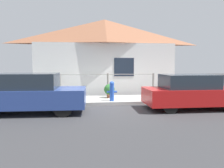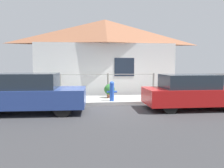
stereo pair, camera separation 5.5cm
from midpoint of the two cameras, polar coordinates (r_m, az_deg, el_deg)
The scene contains 9 objects.
ground_plane at distance 9.40m, azimuth 0.26°, elevation -5.64°, with size 60.00×60.00×0.00m, color #38383A.
sidewalk at distance 10.40m, azimuth -0.41°, elevation -4.18°, with size 24.00×2.07×0.14m.
house at distance 13.04m, azimuth -1.70°, elevation 12.56°, with size 8.18×2.23×4.37m.
fence at distance 11.18m, azimuth -0.89°, elevation 0.13°, with size 4.90×0.10×1.15m.
car_left at distance 8.40m, azimuth -20.25°, elevation -2.31°, with size 3.86×1.75×1.44m.
car_right at distance 9.12m, azimuth 20.03°, elevation -2.01°, with size 3.68×1.64×1.37m.
fire_hydrant at distance 9.63m, azimuth 0.14°, elevation -1.75°, with size 0.45×0.20×0.88m.
potted_plant_near_hydrant at distance 10.55m, azimuth -0.51°, elevation -1.56°, with size 0.52×0.52×0.67m.
potted_plant_by_fence at distance 10.97m, azimuth -14.15°, elevation -1.58°, with size 0.50×0.50×0.64m.
Camera 2 is at (-1.07, -9.18, 1.76)m, focal length 35.00 mm.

